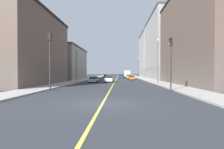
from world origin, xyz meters
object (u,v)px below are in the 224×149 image
at_px(building_left_far, 153,55).
at_px(traffic_light_left_near, 171,57).
at_px(building_left_near, 211,36).
at_px(building_right_corner, 19,48).
at_px(box_truck, 127,74).
at_px(building_left_mid, 168,48).
at_px(street_lamp_left_far, 139,66).
at_px(car_silver, 94,79).
at_px(car_orange, 131,78).
at_px(car_yellow, 129,77).
at_px(car_white, 109,79).
at_px(street_lamp_left_near, 158,57).
at_px(car_green, 106,76).
at_px(car_blue, 121,76).
at_px(traffic_light_right_near, 50,54).
at_px(building_right_midblock, 62,63).
at_px(street_lamp_right_near, 76,62).

bearing_deg(building_left_far, traffic_light_left_near, -98.54).
height_order(building_left_near, traffic_light_left_near, building_left_near).
bearing_deg(traffic_light_left_near, building_right_corner, 157.03).
relative_size(traffic_light_left_near, box_truck, 0.94).
distance_m(building_left_near, building_left_mid, 28.03).
relative_size(street_lamp_left_far, car_silver, 1.55).
relative_size(building_right_corner, car_orange, 4.74).
distance_m(building_left_far, traffic_light_left_near, 64.60).
distance_m(car_yellow, box_truck, 11.53).
relative_size(building_left_mid, car_white, 6.43).
distance_m(building_left_near, car_white, 21.25).
relative_size(street_lamp_left_near, car_silver, 1.76).
bearing_deg(box_truck, building_right_corner, -114.67).
distance_m(street_lamp_left_far, car_green, 14.44).
height_order(building_left_far, car_blue, building_left_far).
bearing_deg(building_right_corner, traffic_light_right_near, -46.48).
height_order(car_orange, box_truck, box_truck).
distance_m(building_left_far, street_lamp_left_near, 52.58).
xyz_separation_m(traffic_light_left_near, car_orange, (-2.56, 31.07, -3.36)).
relative_size(traffic_light_left_near, car_orange, 1.41).
bearing_deg(car_silver, building_right_midblock, 126.39).
relative_size(street_lamp_left_near, car_green, 1.85).
relative_size(building_left_mid, car_silver, 5.63).
distance_m(building_left_far, car_green, 26.04).
height_order(traffic_light_left_near, car_silver, traffic_light_left_near).
height_order(traffic_light_left_near, car_blue, traffic_light_left_near).
relative_size(street_lamp_right_near, box_truck, 1.06).
xyz_separation_m(car_yellow, car_white, (-5.54, -24.69, 0.03)).
bearing_deg(car_green, street_lamp_left_near, -72.45).
height_order(building_left_mid, building_right_corner, building_left_mid).
height_order(street_lamp_right_near, car_yellow, street_lamp_right_near).
bearing_deg(car_yellow, street_lamp_left_far, 18.99).
xyz_separation_m(street_lamp_left_near, car_green, (-12.45, 39.35, -4.32)).
height_order(car_orange, car_blue, car_blue).
height_order(building_left_mid, building_right_midblock, building_left_mid).
xyz_separation_m(traffic_light_right_near, car_green, (2.72, 51.33, -3.73)).
relative_size(traffic_light_right_near, car_yellow, 1.75).
xyz_separation_m(street_lamp_right_near, car_green, (3.70, 34.27, -3.76)).
xyz_separation_m(car_green, box_truck, (8.55, 3.97, 0.91)).
distance_m(traffic_light_right_near, car_silver, 18.13).
distance_m(building_left_mid, car_blue, 19.63).
xyz_separation_m(building_left_mid, car_silver, (-21.03, -20.90, -9.46)).
height_order(car_white, car_blue, car_white).
relative_size(traffic_light_right_near, car_white, 1.71).
distance_m(building_left_far, street_lamp_left_far, 21.13).
bearing_deg(building_left_far, street_lamp_left_near, -99.39).
bearing_deg(street_lamp_left_far, building_right_corner, -125.16).
height_order(building_left_far, street_lamp_left_near, building_left_far).
bearing_deg(building_left_near, traffic_light_right_near, -156.18).
bearing_deg(car_blue, car_green, 142.98).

